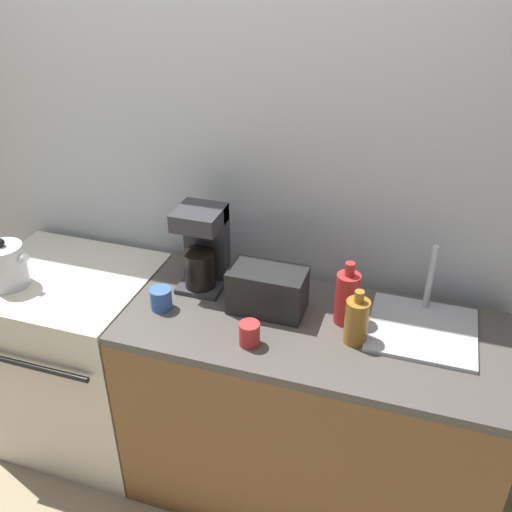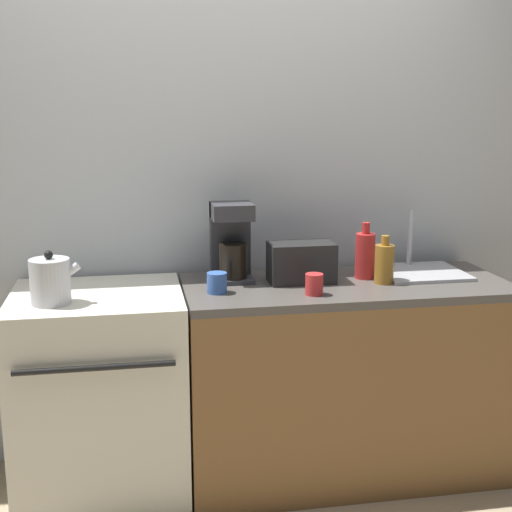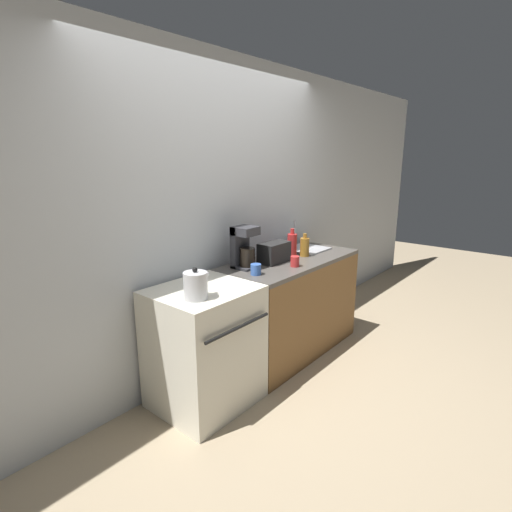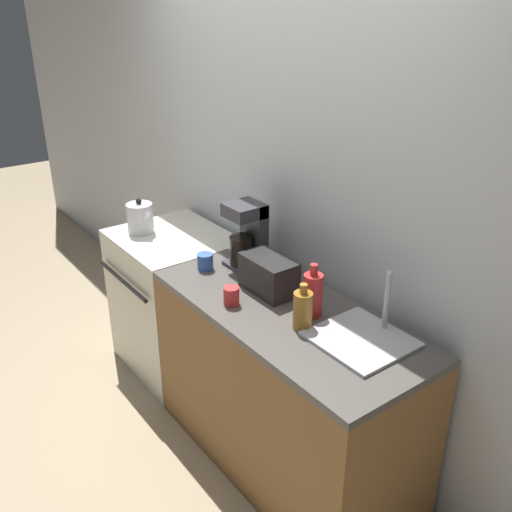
{
  "view_description": "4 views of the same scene",
  "coord_description": "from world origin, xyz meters",
  "views": [
    {
      "loc": [
        0.83,
        -1.35,
        2.19
      ],
      "look_at": [
        0.25,
        0.41,
        1.09
      ],
      "focal_mm": 40.0,
      "sensor_mm": 36.0,
      "label": 1
    },
    {
      "loc": [
        -0.42,
        -2.61,
        1.68
      ],
      "look_at": [
        0.11,
        0.36,
        1.02
      ],
      "focal_mm": 50.0,
      "sensor_mm": 36.0,
      "label": 2
    },
    {
      "loc": [
        -2.37,
        -1.67,
        1.81
      ],
      "look_at": [
        0.08,
        0.36,
        1.0
      ],
      "focal_mm": 28.0,
      "sensor_mm": 36.0,
      "label": 3
    },
    {
      "loc": [
        2.25,
        -1.15,
        2.22
      ],
      "look_at": [
        0.16,
        0.4,
        1.01
      ],
      "focal_mm": 40.0,
      "sensor_mm": 36.0,
      "label": 4
    }
  ],
  "objects": [
    {
      "name": "counter_block",
      "position": [
        0.51,
        0.31,
        0.45
      ],
      "size": [
        1.43,
        0.62,
        0.89
      ],
      "color": "brown",
      "rests_on": "ground_plane"
    },
    {
      "name": "kettle",
      "position": [
        -0.73,
        0.2,
        0.99
      ],
      "size": [
        0.2,
        0.16,
        0.21
      ],
      "color": "silver",
      "rests_on": "stove"
    },
    {
      "name": "cup_blue",
      "position": [
        -0.07,
        0.24,
        0.94
      ],
      "size": [
        0.08,
        0.08,
        0.09
      ],
      "color": "#3860B2",
      "rests_on": "counter_block"
    },
    {
      "name": "toaster",
      "position": [
        0.32,
        0.36,
        0.98
      ],
      "size": [
        0.29,
        0.16,
        0.18
      ],
      "color": "black",
      "rests_on": "counter_block"
    },
    {
      "name": "cup_red",
      "position": [
        0.32,
        0.14,
        0.94
      ],
      "size": [
        0.07,
        0.07,
        0.09
      ],
      "color": "red",
      "rests_on": "counter_block"
    },
    {
      "name": "sink_tray",
      "position": [
        0.89,
        0.41,
        0.91
      ],
      "size": [
        0.38,
        0.36,
        0.28
      ],
      "color": "#B7B7BC",
      "rests_on": "counter_block"
    },
    {
      "name": "coffee_maker",
      "position": [
        0.02,
        0.45,
        1.07
      ],
      "size": [
        0.18,
        0.18,
        0.35
      ],
      "color": "#333338",
      "rests_on": "counter_block"
    },
    {
      "name": "ground_plane",
      "position": [
        0.0,
        0.0,
        0.0
      ],
      "size": [
        12.0,
        12.0,
        0.0
      ],
      "primitive_type": "plane",
      "color": "tan"
    },
    {
      "name": "wall_back",
      "position": [
        0.0,
        0.68,
        1.3
      ],
      "size": [
        8.0,
        0.05,
        2.6
      ],
      "color": "silver",
      "rests_on": "ground_plane"
    },
    {
      "name": "bottle_amber",
      "position": [
        0.67,
        0.27,
        0.98
      ],
      "size": [
        0.08,
        0.08,
        0.21
      ],
      "color": "#9E6B23",
      "rests_on": "counter_block"
    },
    {
      "name": "stove",
      "position": [
        -0.57,
        0.31,
        0.46
      ],
      "size": [
        0.71,
        0.66,
        0.89
      ],
      "color": "silver",
      "rests_on": "ground_plane"
    },
    {
      "name": "bottle_red",
      "position": [
        0.61,
        0.37,
        1.0
      ],
      "size": [
        0.09,
        0.09,
        0.25
      ],
      "color": "#B72828",
      "rests_on": "counter_block"
    }
  ]
}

